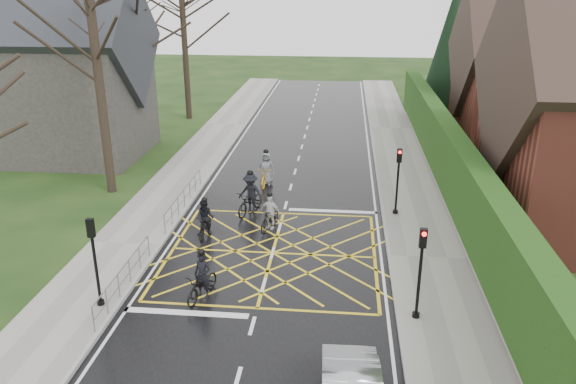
% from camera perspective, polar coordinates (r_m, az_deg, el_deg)
% --- Properties ---
extents(ground, '(120.00, 120.00, 0.00)m').
position_cam_1_polar(ground, '(22.29, -1.58, -6.21)').
color(ground, black).
rests_on(ground, ground).
extents(road, '(9.00, 80.00, 0.01)m').
position_cam_1_polar(road, '(22.29, -1.58, -6.20)').
color(road, black).
rests_on(road, ground).
extents(sidewalk_right, '(3.00, 80.00, 0.15)m').
position_cam_1_polar(sidewalk_right, '(22.36, 13.96, -6.57)').
color(sidewalk_right, gray).
rests_on(sidewalk_right, ground).
extents(sidewalk_left, '(3.00, 80.00, 0.15)m').
position_cam_1_polar(sidewalk_left, '(23.72, -16.18, -5.15)').
color(sidewalk_left, gray).
rests_on(sidewalk_left, ground).
extents(stone_wall, '(0.50, 38.00, 0.70)m').
position_cam_1_polar(stone_wall, '(27.96, 15.99, -0.48)').
color(stone_wall, slate).
rests_on(stone_wall, ground).
extents(hedge, '(0.90, 38.00, 2.80)m').
position_cam_1_polar(hedge, '(27.39, 16.35, 2.93)').
color(hedge, '#14360E').
rests_on(hedge, stone_wall).
extents(house_far, '(9.80, 8.80, 10.30)m').
position_cam_1_polar(house_far, '(40.00, 23.83, 10.83)').
color(house_far, maroon).
rests_on(house_far, ground).
extents(conifer, '(4.60, 4.60, 10.00)m').
position_cam_1_polar(conifer, '(46.68, 16.26, 13.74)').
color(conifer, black).
rests_on(conifer, ground).
extents(church, '(8.80, 7.80, 11.00)m').
position_cam_1_polar(church, '(35.93, -21.42, 11.12)').
color(church, '#2D2B28').
rests_on(church, ground).
extents(tree_near, '(9.24, 9.24, 11.44)m').
position_cam_1_polar(tree_near, '(28.26, -19.19, 15.24)').
color(tree_near, black).
rests_on(tree_near, ground).
extents(tree_mid, '(10.08, 10.08, 12.48)m').
position_cam_1_polar(tree_mid, '(35.99, -15.49, 17.76)').
color(tree_mid, black).
rests_on(tree_mid, ground).
extents(tree_far, '(8.40, 8.40, 10.40)m').
position_cam_1_polar(tree_far, '(43.44, -10.60, 16.64)').
color(tree_far, black).
rests_on(tree_far, ground).
extents(railing_south, '(0.05, 5.04, 1.03)m').
position_cam_1_polar(railing_south, '(20.05, -16.35, -7.91)').
color(railing_south, slate).
rests_on(railing_south, ground).
extents(railing_north, '(0.05, 6.04, 1.03)m').
position_cam_1_polar(railing_north, '(26.47, -10.53, -0.20)').
color(railing_north, slate).
rests_on(railing_north, ground).
extents(traffic_light_ne, '(0.24, 0.31, 3.21)m').
position_cam_1_polar(traffic_light_ne, '(25.46, 11.06, 1.00)').
color(traffic_light_ne, black).
rests_on(traffic_light_ne, ground).
extents(traffic_light_se, '(0.24, 0.31, 3.21)m').
position_cam_1_polar(traffic_light_se, '(17.82, 13.24, -8.18)').
color(traffic_light_se, black).
rests_on(traffic_light_se, ground).
extents(traffic_light_sw, '(0.24, 0.31, 3.21)m').
position_cam_1_polar(traffic_light_sw, '(19.02, -18.97, -6.86)').
color(traffic_light_sw, black).
rests_on(traffic_light_sw, ground).
extents(cyclist_rear, '(1.16, 1.96, 1.80)m').
position_cam_1_polar(cyclist_rear, '(19.33, -8.69, -9.05)').
color(cyclist_rear, black).
rests_on(cyclist_rear, ground).
extents(cyclist_back, '(0.80, 1.75, 1.74)m').
position_cam_1_polar(cyclist_back, '(23.66, -8.41, -3.01)').
color(cyclist_back, black).
rests_on(cyclist_back, ground).
extents(cyclist_mid, '(1.43, 2.24, 2.06)m').
position_cam_1_polar(cyclist_mid, '(25.78, -3.82, -0.55)').
color(cyclist_mid, black).
rests_on(cyclist_mid, ground).
extents(cyclist_front, '(1.00, 1.74, 1.68)m').
position_cam_1_polar(cyclist_front, '(24.10, -1.86, -2.42)').
color(cyclist_front, black).
rests_on(cyclist_front, ground).
extents(cyclist_lead, '(0.89, 2.02, 1.93)m').
position_cam_1_polar(cyclist_lead, '(29.29, -2.24, 1.98)').
color(cyclist_lead, '#C98E18').
rests_on(cyclist_lead, ground).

